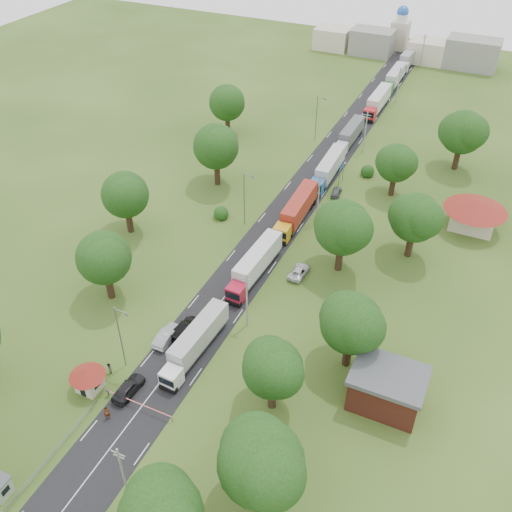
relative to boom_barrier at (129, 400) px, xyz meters
The scene contains 45 objects.
ground 25.05m from the boom_barrier, 86.89° to the left, with size 260.00×260.00×0.00m, color #2F4918.
road 45.03m from the boom_barrier, 88.27° to the left, with size 8.00×200.00×0.04m, color black.
boom_barrier is the anchor object (origin of this frame).
guard_booth 5.98m from the boom_barrier, behind, with size 4.40×4.40×3.45m.
guard_rail 10.68m from the boom_barrier, 110.01° to the right, with size 0.10×17.00×1.70m, color slate, non-canonical shape.
info_sign 60.39m from the boom_barrier, 83.76° to the left, with size 0.12×3.10×4.10m.
pole_0 12.70m from the boom_barrier, 55.56° to the right, with size 1.60×0.24×9.00m.
pole_1 19.63m from the boom_barrier, 69.14° to the left, with size 1.60×0.24×9.00m.
pole_2 46.66m from the boom_barrier, 81.52° to the left, with size 1.60×0.24×9.00m.
pole_3 74.41m from the boom_barrier, 84.71° to the left, with size 1.60×0.24×9.00m.
pole_4 102.30m from the boom_barrier, 86.15° to the left, with size 1.60×0.24×9.00m.
pole_5 130.24m from the boom_barrier, 86.98° to the left, with size 1.60×0.24×9.00m.
lamp_0 7.91m from the boom_barrier, 128.59° to the left, with size 2.03×0.22×10.00m.
lamp_1 40.47m from the boom_barrier, 95.70° to the left, with size 2.03×0.22×10.00m.
lamp_2 75.25m from the boom_barrier, 93.05° to the left, with size 2.03×0.22×10.00m.
tree_1 21.12m from the boom_barrier, 14.02° to the right, with size 9.60×9.60×12.05m.
tree_2 17.86m from the boom_barrier, 24.96° to the left, with size 8.00×8.00×10.10m.
tree_3 28.11m from the boom_barrier, 38.79° to the left, with size 8.80×8.80×11.07m.
tree_4 38.62m from the boom_barrier, 67.81° to the left, with size 9.60×9.60×12.05m.
tree_5 49.47m from the boom_barrier, 61.59° to the left, with size 8.80×8.80×11.07m.
tree_6 62.58m from the boom_barrier, 74.79° to the left, with size 8.00×8.00×10.10m.
tree_7 79.63m from the boom_barrier, 71.37° to the left, with size 9.60×9.60×12.05m.
tree_10 21.36m from the boom_barrier, 132.02° to the left, with size 8.80×8.80×11.07m.
tree_11 37.10m from the boom_barrier, 124.41° to the left, with size 8.80×8.80×11.07m.
tree_12 52.73m from the boom_barrier, 106.28° to the left, with size 9.60×9.60×12.05m.
tree_13 73.99m from the boom_barrier, 107.90° to the left, with size 8.80×8.80×11.07m.
house_brick 30.34m from the boom_barrier, 25.42° to the left, with size 8.60×6.60×5.20m.
house_cream 63.37m from the boom_barrier, 60.31° to the left, with size 10.08×10.08×5.80m.
distant_town 135.04m from the boom_barrier, 89.13° to the left, with size 52.00×8.00×8.00m.
church 143.10m from the boom_barrier, 91.06° to the left, with size 5.00×5.00×12.30m.
truck_0 11.10m from the boom_barrier, 74.18° to the left, with size 2.94×13.98×3.86m.
truck_1 28.35m from the boom_barrier, 83.21° to the left, with size 3.02×14.84×4.10m.
truck_2 44.88m from the boom_barrier, 85.40° to the left, with size 3.04×15.31×4.24m.
truck_3 60.90m from the boom_barrier, 86.48° to the left, with size 2.90×14.83×4.10m.
truck_4 77.10m from the boom_barrier, 87.77° to the left, with size 2.38×13.63×3.78m.
truck_5 96.24m from the boom_barrier, 87.76° to the left, with size 2.74×15.42×4.27m.
truck_6 113.40m from the boom_barrier, 88.21° to the left, with size 2.57×14.84×4.12m.
truck_7 129.62m from the boom_barrier, 88.44° to the left, with size 3.22×14.86×4.10m.
car_lane_front 1.93m from the boom_barrier, 128.92° to the left, with size 1.98×4.93×1.68m, color black.
car_lane_mid 11.08m from the boom_barrier, 98.26° to the left, with size 1.77×5.08×1.67m, color #9C9DA3.
car_lane_rear 13.20m from the boom_barrier, 90.97° to the left, with size 2.21×5.43×1.58m, color black.
car_verge_near 32.49m from the boom_barrier, 73.26° to the left, with size 2.21×4.79×1.33m, color silver.
car_verge_far 56.10m from the boom_barrier, 82.65° to the left, with size 1.56×3.88×1.32m, color #525459.
pedestrian_near 2.96m from the boom_barrier, 114.11° to the right, with size 0.70×0.46×1.93m, color gray.
pedestrian_booth 5.95m from the boom_barrier, 149.74° to the left, with size 0.81×0.63×1.66m, color gray.
Camera 1 is at (30.22, -57.57, 55.70)m, focal length 40.00 mm.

